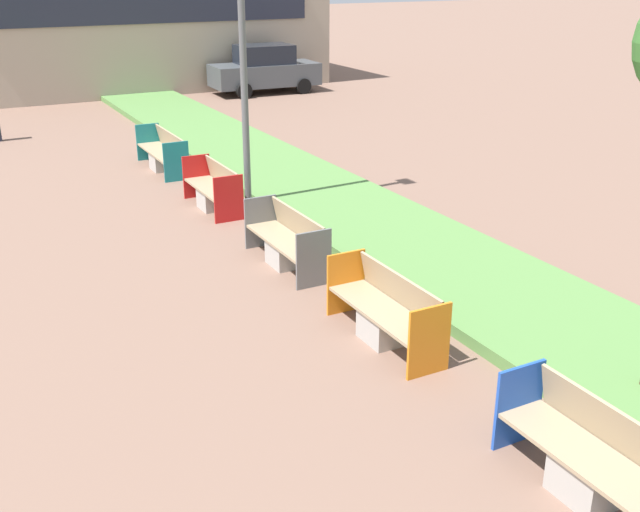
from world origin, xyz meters
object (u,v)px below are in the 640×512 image
parked_car_distant (265,70)px  bench_grey_frame (288,244)px  bench_blue_frame (592,464)px  bench_orange_frame (386,315)px  bench_red_frame (214,192)px  bench_teal_frame (163,155)px

parked_car_distant → bench_grey_frame: bearing=-110.4°
bench_blue_frame → bench_orange_frame: (0.00, 3.66, 0.00)m
bench_blue_frame → bench_red_frame: same height
bench_orange_frame → bench_red_frame: size_ratio=1.08×
bench_teal_frame → parked_car_distant: 11.96m
bench_orange_frame → bench_teal_frame: same height
bench_red_frame → bench_teal_frame: bearing=89.9°
bench_blue_frame → bench_grey_frame: size_ratio=0.96×
bench_grey_frame → parked_car_distant: size_ratio=0.50×
bench_red_frame → bench_blue_frame: bearing=-90.0°
bench_blue_frame → bench_red_frame: size_ratio=1.04×
bench_blue_frame → bench_grey_frame: (0.00, 6.77, 0.00)m
bench_orange_frame → bench_grey_frame: bearing=90.0°
bench_red_frame → bench_teal_frame: size_ratio=0.81×
bench_blue_frame → bench_red_frame: 10.35m
bench_teal_frame → bench_red_frame: bearing=-90.1°
bench_grey_frame → bench_teal_frame: (0.00, 7.18, 0.01)m
bench_grey_frame → bench_red_frame: bearing=90.0°
bench_grey_frame → bench_teal_frame: bearing=90.0°
parked_car_distant → bench_blue_frame: bearing=-104.3°
bench_blue_frame → bench_orange_frame: same height
bench_blue_frame → bench_grey_frame: same height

